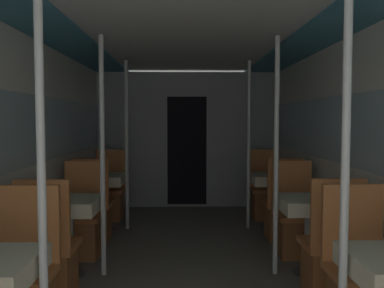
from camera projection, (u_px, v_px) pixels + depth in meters
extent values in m
cube|color=silver|center=(30.00, 156.00, 4.00)|extent=(0.05, 8.21, 2.21)
cube|color=silver|center=(31.00, 130.00, 3.99)|extent=(0.03, 7.55, 0.67)
cube|color=silver|center=(346.00, 155.00, 4.06)|extent=(0.05, 8.21, 2.21)
cube|color=silver|center=(346.00, 130.00, 4.05)|extent=(0.03, 7.55, 0.67)
cube|color=silver|center=(189.00, 32.00, 3.96)|extent=(2.99, 8.21, 0.04)
cube|color=teal|center=(57.00, 35.00, 3.94)|extent=(0.54, 7.88, 0.03)
cube|color=teal|center=(320.00, 36.00, 3.99)|extent=(0.54, 7.88, 0.03)
cube|color=gray|center=(187.00, 140.00, 7.02)|extent=(2.93, 0.08, 2.21)
cube|color=black|center=(187.00, 151.00, 6.98)|extent=(0.64, 0.01, 1.76)
cube|color=#D17A42|center=(19.00, 276.00, 2.79)|extent=(0.42, 0.42, 0.05)
cube|color=#D17A42|center=(29.00, 224.00, 2.96)|extent=(0.42, 0.04, 0.54)
cylinder|color=silver|center=(42.00, 185.00, 2.24)|extent=(0.05, 0.05, 2.21)
cylinder|color=#4C4C51|center=(69.00, 274.00, 3.97)|extent=(0.32, 0.32, 0.01)
cylinder|color=#B7B7BC|center=(68.00, 237.00, 3.95)|extent=(0.11, 0.11, 0.68)
cube|color=#B2B2B7|center=(67.00, 200.00, 3.93)|extent=(0.53, 0.53, 0.02)
cube|color=beige|center=(67.00, 205.00, 3.93)|extent=(0.57, 0.57, 0.13)
cube|color=#9C5B31|center=(51.00, 274.00, 3.45)|extent=(0.36, 0.36, 0.40)
cube|color=#D17A42|center=(50.00, 246.00, 3.43)|extent=(0.42, 0.42, 0.05)
cube|color=#D17A42|center=(42.00, 215.00, 3.22)|extent=(0.42, 0.04, 0.54)
cube|color=#9C5B31|center=(81.00, 238.00, 4.47)|extent=(0.36, 0.36, 0.40)
cube|color=#D17A42|center=(81.00, 217.00, 4.46)|extent=(0.42, 0.42, 0.05)
cube|color=#D17A42|center=(85.00, 186.00, 4.63)|extent=(0.42, 0.04, 0.54)
cylinder|color=silver|center=(102.00, 157.00, 3.91)|extent=(0.05, 0.05, 2.21)
cylinder|color=#4C4C51|center=(103.00, 228.00, 5.65)|extent=(0.32, 0.32, 0.01)
cylinder|color=#B7B7BC|center=(102.00, 202.00, 5.63)|extent=(0.11, 0.11, 0.68)
cube|color=#B2B2B7|center=(102.00, 176.00, 5.61)|extent=(0.53, 0.53, 0.02)
cube|color=beige|center=(102.00, 179.00, 5.61)|extent=(0.57, 0.57, 0.13)
cube|color=#9C5B31|center=(94.00, 223.00, 5.12)|extent=(0.36, 0.36, 0.40)
cube|color=#D17A42|center=(94.00, 205.00, 5.11)|extent=(0.42, 0.42, 0.05)
cube|color=#D17A42|center=(90.00, 182.00, 4.90)|extent=(0.42, 0.04, 0.54)
cube|color=#9C5B31|center=(109.00, 206.00, 6.15)|extent=(0.36, 0.36, 0.40)
cube|color=#D17A42|center=(109.00, 190.00, 6.14)|extent=(0.42, 0.42, 0.05)
cube|color=#D17A42|center=(111.00, 168.00, 6.31)|extent=(0.42, 0.04, 0.54)
cylinder|color=silver|center=(127.00, 145.00, 5.59)|extent=(0.05, 0.05, 2.21)
cube|color=#D17A42|center=(362.00, 274.00, 2.83)|extent=(0.42, 0.42, 0.05)
cube|color=#D17A42|center=(352.00, 222.00, 3.00)|extent=(0.42, 0.04, 0.54)
cylinder|color=silver|center=(345.00, 184.00, 2.27)|extent=(0.05, 0.05, 2.21)
cylinder|color=#4C4C51|center=(310.00, 272.00, 4.02)|extent=(0.32, 0.32, 0.01)
cylinder|color=#B7B7BC|center=(310.00, 236.00, 4.00)|extent=(0.11, 0.11, 0.68)
cube|color=#B2B2B7|center=(311.00, 199.00, 3.98)|extent=(0.53, 0.53, 0.02)
cube|color=beige|center=(311.00, 204.00, 3.98)|extent=(0.57, 0.57, 0.13)
cube|color=#9C5B31|center=(328.00, 272.00, 3.49)|extent=(0.36, 0.36, 0.40)
cube|color=#D17A42|center=(329.00, 245.00, 3.48)|extent=(0.42, 0.42, 0.05)
cube|color=#D17A42|center=(338.00, 214.00, 3.27)|extent=(0.42, 0.04, 0.54)
cube|color=#9C5B31|center=(296.00, 237.00, 4.52)|extent=(0.36, 0.36, 0.40)
cube|color=#D17A42|center=(296.00, 216.00, 4.51)|extent=(0.42, 0.42, 0.05)
cube|color=#D17A42|center=(292.00, 185.00, 4.68)|extent=(0.42, 0.04, 0.54)
cylinder|color=silver|center=(276.00, 156.00, 3.95)|extent=(0.05, 0.05, 2.21)
cylinder|color=#4C4C51|center=(272.00, 227.00, 5.69)|extent=(0.32, 0.32, 0.01)
cylinder|color=#B7B7BC|center=(273.00, 201.00, 5.67)|extent=(0.11, 0.11, 0.68)
cube|color=#B2B2B7|center=(273.00, 175.00, 5.65)|extent=(0.53, 0.53, 0.02)
cube|color=beige|center=(273.00, 179.00, 5.65)|extent=(0.57, 0.57, 0.13)
cube|color=#9C5B31|center=(281.00, 222.00, 5.17)|extent=(0.36, 0.36, 0.40)
cube|color=#D17A42|center=(282.00, 204.00, 5.15)|extent=(0.42, 0.42, 0.05)
cube|color=#D17A42|center=(286.00, 182.00, 4.95)|extent=(0.42, 0.04, 0.54)
cube|color=#9C5B31|center=(265.00, 205.00, 6.20)|extent=(0.36, 0.36, 0.40)
cube|color=#D17A42|center=(265.00, 190.00, 6.18)|extent=(0.42, 0.42, 0.05)
cube|color=#D17A42|center=(263.00, 168.00, 6.36)|extent=(0.42, 0.04, 0.54)
cylinder|color=silver|center=(249.00, 145.00, 5.62)|extent=(0.05, 0.05, 2.21)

